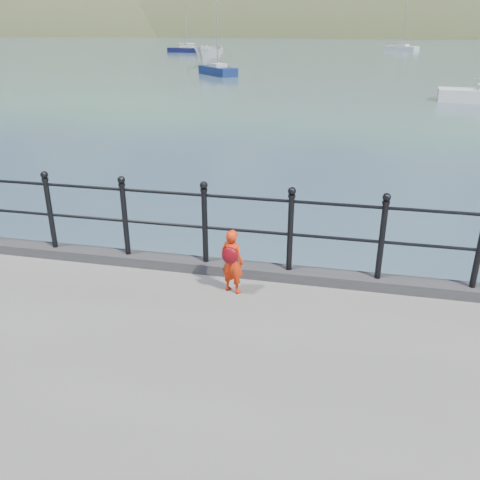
% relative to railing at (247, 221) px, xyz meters
% --- Properties ---
extents(ground, '(600.00, 600.00, 0.00)m').
position_rel_railing_xyz_m(ground, '(-0.00, 0.15, -1.82)').
color(ground, '#2D4251').
rests_on(ground, ground).
extents(kerb, '(60.00, 0.30, 0.15)m').
position_rel_railing_xyz_m(kerb, '(-0.00, -0.00, -0.75)').
color(kerb, '#28282B').
rests_on(kerb, quay).
extents(railing, '(18.11, 0.11, 1.20)m').
position_rel_railing_xyz_m(railing, '(0.00, 0.00, 0.00)').
color(railing, black).
rests_on(railing, kerb).
extents(far_shore, '(830.00, 200.00, 156.00)m').
position_rel_railing_xyz_m(far_shore, '(38.34, 239.56, -24.39)').
color(far_shore, '#333A21').
rests_on(far_shore, ground).
extents(child, '(0.38, 0.34, 0.89)m').
position_rel_railing_xyz_m(child, '(-0.09, -0.53, -0.37)').
color(child, red).
rests_on(child, quay).
extents(launch_white, '(2.46, 5.90, 2.24)m').
position_rel_railing_xyz_m(launch_white, '(-13.67, 47.36, -0.70)').
color(launch_white, white).
rests_on(launch_white, ground).
extents(sailboat_deep, '(5.48, 4.75, 8.39)m').
position_rel_railing_xyz_m(sailboat_deep, '(8.31, 87.65, -1.48)').
color(sailboat_deep, silver).
rests_on(sailboat_deep, ground).
extents(sailboat_port, '(4.32, 4.55, 7.08)m').
position_rel_railing_xyz_m(sailboat_port, '(-10.75, 39.38, -1.48)').
color(sailboat_port, navy).
rests_on(sailboat_port, ground).
extents(sailboat_left, '(6.10, 2.26, 8.52)m').
position_rel_railing_xyz_m(sailboat_left, '(-24.65, 73.77, -1.49)').
color(sailboat_left, black).
rests_on(sailboat_left, ground).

